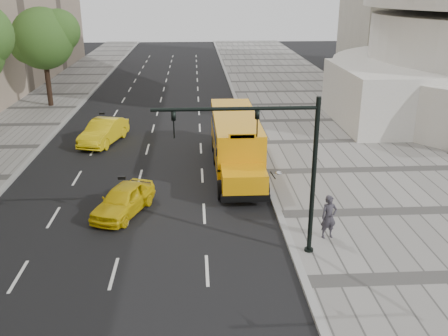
{
  "coord_description": "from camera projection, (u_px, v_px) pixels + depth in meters",
  "views": [
    {
      "loc": [
        2.17,
        -26.36,
        10.17
      ],
      "look_at": [
        3.5,
        -4.0,
        1.9
      ],
      "focal_mm": 40.0,
      "sensor_mm": 36.0,
      "label": 1
    }
  ],
  "objects": [
    {
      "name": "taxi_far",
      "position": [
        104.0,
        132.0,
        33.68
      ],
      "size": [
        2.94,
        5.16,
        1.61
      ],
      "primitive_type": "imported",
      "rotation": [
        0.0,
        0.0,
        -0.27
      ],
      "color": "yellow",
      "rests_on": "ground"
    },
    {
      "name": "pedestrian",
      "position": [
        329.0,
        217.0,
        20.7
      ],
      "size": [
        0.76,
        0.56,
        1.89
      ],
      "primitive_type": "imported",
      "rotation": [
        0.0,
        0.0,
        0.17
      ],
      "color": "#322F37",
      "rests_on": "sidewalk_museum"
    },
    {
      "name": "ground",
      "position": [
        158.0,
        176.0,
        28.08
      ],
      "size": [
        140.0,
        140.0,
        0.0
      ],
      "primitive_type": "plane",
      "color": "black",
      "rests_on": "ground"
    },
    {
      "name": "traffic_signal",
      "position": [
        277.0,
        158.0,
        18.51
      ],
      "size": [
        6.18,
        0.36,
        6.4
      ],
      "color": "black",
      "rests_on": "ground"
    },
    {
      "name": "sidewalk_museum",
      "position": [
        367.0,
        171.0,
        28.72
      ],
      "size": [
        12.0,
        140.0,
        0.15
      ],
      "primitive_type": "cube",
      "color": "gray",
      "rests_on": "ground"
    },
    {
      "name": "school_bus",
      "position": [
        235.0,
        137.0,
        29.15
      ],
      "size": [
        2.96,
        11.56,
        3.19
      ],
      "color": "orange",
      "rests_on": "ground"
    },
    {
      "name": "tree_c",
      "position": [
        44.0,
        38.0,
        41.92
      ],
      "size": [
        5.8,
        5.16,
        8.46
      ],
      "color": "black",
      "rests_on": "ground"
    },
    {
      "name": "curb_far",
      "position": [
        13.0,
        178.0,
        27.61
      ],
      "size": [
        0.3,
        140.0,
        0.15
      ],
      "primitive_type": "cube",
      "color": "gray",
      "rests_on": "ground"
    },
    {
      "name": "taxi_near",
      "position": [
        123.0,
        200.0,
        23.31
      ],
      "size": [
        3.02,
        4.42,
        1.4
      ],
      "primitive_type": "imported",
      "rotation": [
        0.0,
        0.0,
        -0.37
      ],
      "color": "yellow",
      "rests_on": "ground"
    },
    {
      "name": "curb_museum",
      "position": [
        264.0,
        173.0,
        28.39
      ],
      "size": [
        0.3,
        140.0,
        0.15
      ],
      "primitive_type": "cube",
      "color": "gray",
      "rests_on": "ground"
    }
  ]
}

